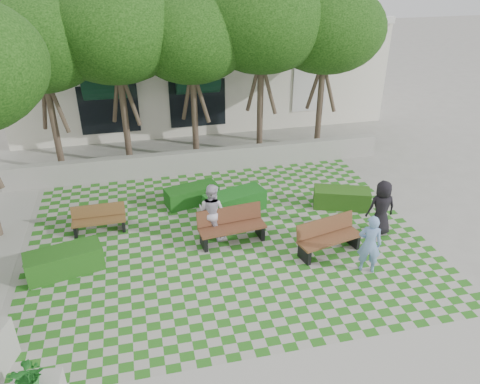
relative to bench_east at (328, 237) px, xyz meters
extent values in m
plane|color=gray|center=(-2.78, 0.22, -0.50)|extent=(90.00, 90.00, 0.00)
plane|color=#2B721E|center=(-2.78, 1.22, -0.49)|extent=(12.00, 12.00, 0.00)
cube|color=#9E9B93|center=(-2.78, 6.42, -0.05)|extent=(15.00, 0.36, 0.90)
cube|color=brown|center=(0.02, -0.08, -0.01)|extent=(2.06, 1.05, 0.07)
cube|color=brown|center=(-0.05, 0.20, 0.29)|extent=(1.95, 0.60, 0.50)
cube|color=black|center=(-0.83, -0.28, -0.26)|extent=(0.24, 0.56, 0.48)
cube|color=black|center=(0.87, 0.13, -0.26)|extent=(0.24, 0.56, 0.48)
cube|color=#57301D|center=(-2.65, 1.13, 0.01)|extent=(2.10, 0.84, 0.07)
cube|color=#57301D|center=(-2.69, 1.43, 0.32)|extent=(2.05, 0.36, 0.51)
cube|color=black|center=(-3.56, 1.04, -0.25)|extent=(0.17, 0.58, 0.50)
cube|color=black|center=(-1.75, 1.23, -0.25)|extent=(0.17, 0.58, 0.50)
cube|color=brown|center=(-6.64, 2.65, -0.09)|extent=(1.66, 0.52, 0.06)
cube|color=brown|center=(-6.64, 2.89, 0.16)|extent=(1.66, 0.13, 0.42)
cube|color=black|center=(-7.38, 2.65, -0.30)|extent=(0.10, 0.46, 0.40)
cube|color=black|center=(-5.91, 2.66, -0.30)|extent=(0.10, 0.46, 0.40)
cube|color=#214B14|center=(1.52, 2.44, -0.17)|extent=(2.06, 1.38, 0.67)
cube|color=#155219|center=(-2.17, 2.95, -0.14)|extent=(2.22, 1.37, 0.72)
cube|color=#144A13|center=(-3.52, 3.86, -0.18)|extent=(1.96, 1.16, 0.64)
cube|color=#1C4F15|center=(-7.51, 0.74, -0.14)|extent=(2.18, 1.28, 0.71)
imported|color=#267A2A|center=(-7.54, -4.05, 0.76)|extent=(0.68, 0.60, 0.71)
imported|color=#759CD6|center=(0.71, -1.11, 0.39)|extent=(0.76, 0.65, 1.77)
imported|color=black|center=(1.97, 0.60, 0.40)|extent=(0.92, 0.64, 1.81)
imported|color=silver|center=(-3.20, 1.59, 0.41)|extent=(1.12, 1.09, 1.82)
cylinder|color=#47382B|center=(-8.28, 7.82, 1.32)|extent=(0.26, 0.26, 3.64)
ellipsoid|color=#1E4C11|center=(-8.28, 7.82, 4.57)|extent=(4.80, 4.80, 3.60)
cylinder|color=#47382B|center=(-5.58, 7.82, 1.40)|extent=(0.26, 0.26, 3.81)
ellipsoid|color=#1E4C11|center=(-5.58, 7.82, 4.80)|extent=(5.00, 5.00, 3.75)
cylinder|color=#47382B|center=(-2.78, 7.82, 1.29)|extent=(0.26, 0.26, 3.58)
ellipsoid|color=#1E4C11|center=(-2.78, 7.82, 4.49)|extent=(4.60, 4.60, 3.45)
cylinder|color=#47382B|center=(0.02, 7.82, 1.46)|extent=(0.26, 0.26, 3.92)
ellipsoid|color=#1E4C11|center=(0.02, 7.82, 4.96)|extent=(5.20, 5.20, 3.90)
cylinder|color=#47382B|center=(2.72, 7.82, 1.35)|extent=(0.26, 0.26, 3.70)
ellipsoid|color=#1E4C11|center=(2.72, 7.82, 4.65)|extent=(4.80, 4.80, 3.60)
cube|color=silver|center=(-1.78, 14.42, 2.00)|extent=(18.00, 8.00, 5.00)
cube|color=white|center=(-1.78, 10.42, 4.50)|extent=(18.00, 0.30, 0.30)
cube|color=black|center=(3.22, 10.40, 1.70)|extent=(1.40, 0.10, 2.40)
cylinder|color=#0E3321|center=(-6.28, 10.40, 2.50)|extent=(3.00, 1.80, 1.80)
cube|color=black|center=(-6.28, 10.40, 1.10)|extent=(2.60, 0.08, 2.20)
cylinder|color=#0E3321|center=(-2.28, 10.40, 2.50)|extent=(3.00, 1.80, 1.80)
cube|color=black|center=(-2.28, 10.40, 1.10)|extent=(2.60, 0.08, 2.20)
camera|label=1|loc=(-5.17, -10.65, 7.63)|focal=35.00mm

